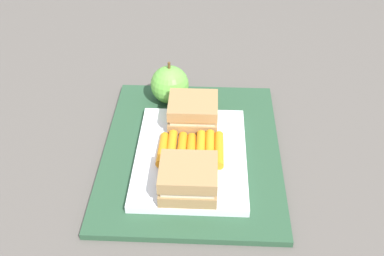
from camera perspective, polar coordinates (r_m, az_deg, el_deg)
name	(u,v)px	position (r m, az deg, el deg)	size (l,w,h in m)	color
ground_plane	(192,153)	(0.76, -0.04, -3.06)	(2.40, 2.40, 0.00)	#56514C
lunchbag_mat	(192,151)	(0.76, -0.04, -2.78)	(0.36, 0.28, 0.01)	#284C33
food_tray	(191,156)	(0.73, -0.13, -3.41)	(0.23, 0.17, 0.01)	white
sandwich_half_left	(188,179)	(0.66, -0.44, -6.12)	(0.07, 0.08, 0.04)	#9E7A4C
sandwich_half_right	(193,112)	(0.78, 0.13, 1.97)	(0.07, 0.08, 0.04)	#9E7A4C
carrot_sticks_bundle	(191,150)	(0.72, -0.13, -2.62)	(0.08, 0.10, 0.02)	orange
apple	(170,85)	(0.84, -2.70, 5.26)	(0.07, 0.07, 0.08)	#66B742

